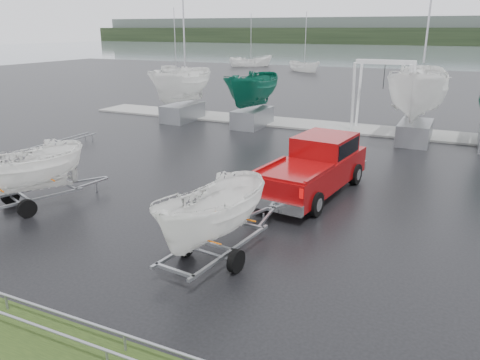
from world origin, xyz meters
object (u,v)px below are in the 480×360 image
at_px(pickup_truck, 316,164).
at_px(trailer_hitched, 213,168).
at_px(trailer_parked, 14,131).
at_px(boat_hoist, 383,86).

xyz_separation_m(pickup_truck, trailer_hitched, (-0.78, -6.48, 1.51)).
bearing_deg(trailer_parked, boat_hoist, 85.66).
bearing_deg(trailer_parked, trailer_hitched, 17.69).
distance_m(trailer_hitched, boat_hoist, 18.39).
bearing_deg(boat_hoist, trailer_hitched, -93.52).
xyz_separation_m(pickup_truck, trailer_parked, (-8.31, -5.97, 1.64)).
bearing_deg(boat_hoist, pickup_truck, -91.66).
bearing_deg(trailer_hitched, pickup_truck, 90.00).
relative_size(trailer_parked, boat_hoist, 1.20).
relative_size(pickup_truck, boat_hoist, 1.51).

